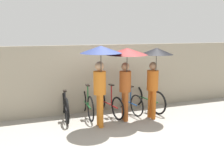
{
  "coord_description": "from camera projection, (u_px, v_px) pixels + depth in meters",
  "views": [
    {
      "loc": [
        -2.31,
        -5.21,
        2.44
      ],
      "look_at": [
        0.0,
        1.26,
        1.0
      ],
      "focal_mm": 40.0,
      "sensor_mm": 36.0,
      "label": 1
    }
  ],
  "objects": [
    {
      "name": "parked_bicycle_4",
      "position": [
        146.0,
        98.0,
        7.92
      ],
      "size": [
        0.55,
        1.78,
        1.02
      ],
      "rotation": [
        0.0,
        0.0,
        1.78
      ],
      "color": "black",
      "rests_on": "ground"
    },
    {
      "name": "parked_bicycle_2",
      "position": [
        108.0,
        103.0,
        7.47
      ],
      "size": [
        0.49,
        1.74,
        1.06
      ],
      "rotation": [
        0.0,
        0.0,
        1.74
      ],
      "color": "black",
      "rests_on": "ground"
    },
    {
      "name": "parked_bicycle_1",
      "position": [
        87.0,
        103.0,
        7.32
      ],
      "size": [
        0.44,
        1.7,
        1.09
      ],
      "rotation": [
        0.0,
        0.0,
        1.54
      ],
      "color": "black",
      "rests_on": "ground"
    },
    {
      "name": "pedestrian_center",
      "position": [
        127.0,
        63.0,
        6.61
      ],
      "size": [
        1.11,
        1.11,
        2.03
      ],
      "rotation": [
        0.0,
        0.0,
        3.05
      ],
      "color": "#9E4C1E",
      "rests_on": "ground"
    },
    {
      "name": "pedestrian_leading",
      "position": [
        100.0,
        64.0,
        6.16
      ],
      "size": [
        1.03,
        1.03,
        2.11
      ],
      "rotation": [
        0.0,
        0.0,
        3.12
      ],
      "color": "#C66B1E",
      "rests_on": "ground"
    },
    {
      "name": "ground_plane",
      "position": [
        129.0,
        134.0,
        6.07
      ],
      "size": [
        30.0,
        30.0,
        0.0
      ],
      "primitive_type": "plane",
      "color": "gray"
    },
    {
      "name": "back_wall",
      "position": [
        103.0,
        78.0,
        7.75
      ],
      "size": [
        10.57,
        0.12,
        2.06
      ],
      "color": "gray",
      "rests_on": "ground"
    },
    {
      "name": "parked_bicycle_0",
      "position": [
        65.0,
        105.0,
        7.13
      ],
      "size": [
        0.44,
        1.69,
        1.08
      ],
      "rotation": [
        0.0,
        0.0,
        1.52
      ],
      "color": "black",
      "rests_on": "ground"
    },
    {
      "name": "parked_bicycle_3",
      "position": [
        127.0,
        101.0,
        7.72
      ],
      "size": [
        0.46,
        1.64,
        1.0
      ],
      "rotation": [
        0.0,
        0.0,
        1.74
      ],
      "color": "black",
      "rests_on": "ground"
    },
    {
      "name": "pedestrian_trailing",
      "position": [
        155.0,
        65.0,
        6.83
      ],
      "size": [
        0.89,
        0.89,
        2.02
      ],
      "rotation": [
        0.0,
        0.0,
        3.24
      ],
      "color": "#B25619",
      "rests_on": "ground"
    }
  ]
}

